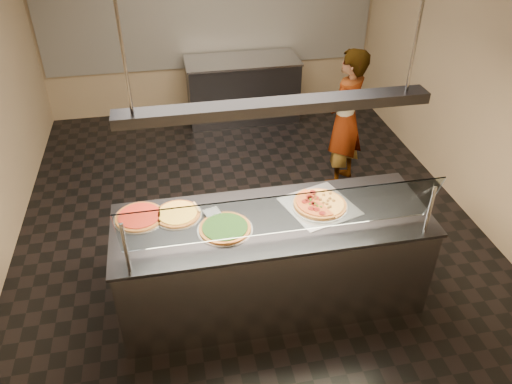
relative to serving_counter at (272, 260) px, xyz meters
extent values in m
cube|color=black|center=(0.00, 1.24, -0.48)|extent=(5.00, 6.00, 0.02)
cube|color=tan|center=(0.00, 4.25, 1.03)|extent=(5.00, 0.02, 3.00)
cube|color=tan|center=(0.00, -1.77, 1.03)|extent=(5.00, 0.02, 3.00)
cube|color=tan|center=(2.51, 1.24, 1.03)|extent=(0.02, 6.00, 3.00)
cube|color=silver|center=(0.00, 4.22, 0.83)|extent=(4.90, 0.02, 1.20)
cube|color=#B7B7BC|center=(0.00, 0.00, -0.02)|extent=(2.62, 0.90, 0.90)
cube|color=#323237|center=(0.00, 0.00, 0.45)|extent=(2.66, 0.94, 0.03)
cylinder|color=#B7B7BC|center=(-1.16, -0.40, 0.68)|extent=(0.03, 0.03, 0.44)
cylinder|color=#B7B7BC|center=(1.16, -0.40, 0.68)|extent=(0.03, 0.03, 0.44)
cube|color=white|center=(0.00, -0.34, 0.76)|extent=(2.42, 0.18, 0.47)
cube|color=silver|center=(0.43, 0.10, 0.47)|extent=(0.68, 0.68, 0.01)
cylinder|color=silver|center=(0.43, 0.10, 0.47)|extent=(0.48, 0.48, 0.01)
cylinder|color=#530F0A|center=(0.41, 0.24, 0.52)|extent=(0.06, 0.06, 0.01)
cylinder|color=#530F0A|center=(0.42, 0.16, 0.52)|extent=(0.06, 0.06, 0.01)
cylinder|color=#530F0A|center=(0.37, 0.19, 0.52)|extent=(0.06, 0.06, 0.01)
cylinder|color=#530F0A|center=(0.37, 0.16, 0.52)|extent=(0.06, 0.06, 0.01)
cylinder|color=#530F0A|center=(0.34, 0.14, 0.52)|extent=(0.06, 0.06, 0.01)
cylinder|color=#530F0A|center=(0.31, 0.12, 0.52)|extent=(0.06, 0.06, 0.01)
cylinder|color=#530F0A|center=(0.36, 0.09, 0.52)|extent=(0.06, 0.06, 0.01)
cylinder|color=#530F0A|center=(0.38, 0.07, 0.52)|extent=(0.06, 0.06, 0.01)
cylinder|color=#530F0A|center=(0.33, 0.02, 0.52)|extent=(0.06, 0.06, 0.01)
cylinder|color=#530F0A|center=(0.37, -0.01, 0.52)|extent=(0.06, 0.06, 0.01)
cylinder|color=#530F0A|center=(0.40, -0.06, 0.52)|extent=(0.06, 0.06, 0.01)
cube|color=#19590F|center=(0.41, 0.15, 0.52)|extent=(0.02, 0.02, 0.01)
cube|color=#19590F|center=(0.36, 0.14, 0.52)|extent=(0.02, 0.02, 0.01)
cube|color=#19590F|center=(0.36, 0.12, 0.52)|extent=(0.02, 0.02, 0.01)
cube|color=#19590F|center=(0.34, 0.08, 0.52)|extent=(0.01, 0.02, 0.01)
cube|color=#19590F|center=(0.38, 0.07, 0.52)|extent=(0.02, 0.02, 0.01)
cube|color=#19590F|center=(0.39, 0.04, 0.52)|extent=(0.01, 0.02, 0.01)
cube|color=#19590F|center=(0.42, 0.02, 0.52)|extent=(0.02, 0.02, 0.01)
sphere|color=#513014|center=(0.45, 0.06, 0.50)|extent=(0.03, 0.03, 0.03)
sphere|color=#513014|center=(0.49, 0.02, 0.50)|extent=(0.03, 0.03, 0.03)
sphere|color=#513014|center=(0.51, 0.03, 0.50)|extent=(0.03, 0.03, 0.03)
sphere|color=#513014|center=(0.49, 0.07, 0.50)|extent=(0.03, 0.03, 0.03)
sphere|color=#513014|center=(0.46, 0.09, 0.50)|extent=(0.03, 0.03, 0.03)
sphere|color=#513014|center=(0.56, 0.11, 0.50)|extent=(0.03, 0.03, 0.03)
sphere|color=#513014|center=(0.51, 0.12, 0.50)|extent=(0.03, 0.03, 0.03)
sphere|color=#513014|center=(0.54, 0.15, 0.50)|extent=(0.03, 0.03, 0.03)
sphere|color=#513014|center=(0.57, 0.22, 0.50)|extent=(0.03, 0.03, 0.03)
sphere|color=#513014|center=(0.50, 0.21, 0.50)|extent=(0.03, 0.03, 0.03)
sphere|color=#513014|center=(0.45, 0.14, 0.50)|extent=(0.03, 0.03, 0.03)
cylinder|color=silver|center=(-0.41, -0.06, 0.47)|extent=(0.45, 0.45, 0.01)
cylinder|color=brown|center=(-0.41, -0.06, 0.48)|extent=(0.42, 0.42, 0.02)
cylinder|color=black|center=(-0.41, -0.06, 0.49)|extent=(0.37, 0.37, 0.01)
cylinder|color=silver|center=(-0.77, 0.21, 0.47)|extent=(0.41, 0.41, 0.01)
cylinder|color=brown|center=(-0.77, 0.21, 0.48)|extent=(0.38, 0.38, 0.02)
cylinder|color=gold|center=(-0.77, 0.21, 0.49)|extent=(0.33, 0.33, 0.01)
cylinder|color=silver|center=(-1.09, 0.23, 0.47)|extent=(0.43, 0.43, 0.01)
cylinder|color=brown|center=(-1.09, 0.23, 0.48)|extent=(0.40, 0.40, 0.02)
cylinder|color=maroon|center=(-1.09, 0.23, 0.49)|extent=(0.35, 0.35, 0.01)
cube|color=#B7B7BC|center=(-0.49, 0.17, 0.49)|extent=(0.16, 0.14, 0.00)
cylinder|color=tan|center=(-0.61, 0.25, 0.49)|extent=(0.06, 0.14, 0.02)
cube|color=#323237|center=(0.39, 3.79, -0.02)|extent=(1.63, 0.70, 0.90)
cube|color=#B7B7BC|center=(0.39, 3.79, 0.45)|extent=(1.67, 0.74, 0.03)
imported|color=#31303C|center=(1.27, 1.78, 0.39)|extent=(0.73, 0.72, 1.70)
cube|color=#323237|center=(0.00, 0.00, 1.48)|extent=(2.30, 0.18, 0.08)
cylinder|color=#B7B7BC|center=(-1.00, 0.00, 2.03)|extent=(0.02, 0.02, 1.01)
cylinder|color=#B7B7BC|center=(1.00, 0.00, 2.03)|extent=(0.02, 0.02, 1.01)
camera|label=1|loc=(-0.77, -3.20, 3.01)|focal=35.00mm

